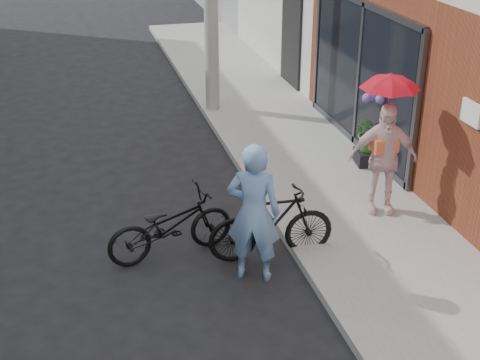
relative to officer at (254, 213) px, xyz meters
name	(u,v)px	position (x,y,z in m)	size (l,w,h in m)	color
ground	(233,279)	(-0.26, 0.00, -0.89)	(80.00, 80.00, 0.00)	black
sidewalk	(331,187)	(1.84, 2.00, -0.83)	(2.20, 24.00, 0.12)	gray
curb	(260,196)	(0.68, 2.00, -0.83)	(0.12, 24.00, 0.12)	#9E9E99
officer	(254,213)	(0.00, 0.00, 0.00)	(0.65, 0.43, 1.79)	#6F92C6
bike_left	(170,225)	(-0.90, 0.75, -0.45)	(0.59, 1.70, 0.89)	black
bike_right	(271,224)	(0.34, 0.36, -0.40)	(0.46, 1.65, 0.99)	black
kimono_woman	(383,159)	(2.17, 1.01, 0.04)	(0.95, 0.40, 1.62)	#F5CDD0
parasol	(391,79)	(2.17, 1.01, 1.19)	(0.77, 0.77, 0.68)	#F91D37
planter	(369,157)	(2.74, 2.58, -0.66)	(0.44, 0.44, 0.23)	black
potted_plant	(371,132)	(2.74, 2.58, -0.22)	(0.58, 0.50, 0.65)	#325D25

